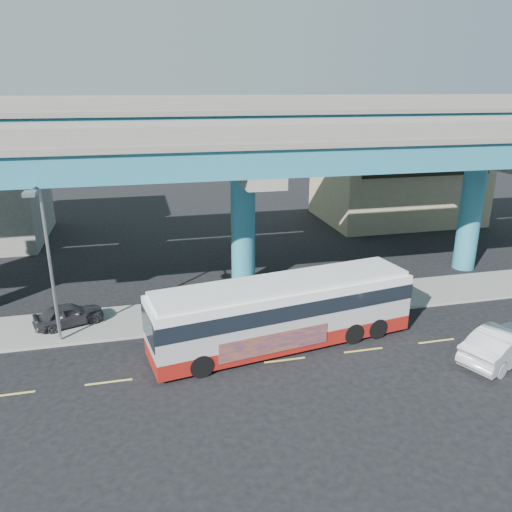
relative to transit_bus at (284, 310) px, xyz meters
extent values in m
plane|color=black|center=(-0.35, -1.21, -1.86)|extent=(120.00, 120.00, 0.00)
cube|color=gray|center=(-0.35, 4.29, -1.79)|extent=(70.00, 4.00, 0.15)
cube|color=#D8C64C|center=(-12.35, -1.51, -1.85)|extent=(2.00, 0.12, 0.01)
cube|color=#D8C64C|center=(-8.35, -1.51, -1.85)|extent=(2.00, 0.12, 0.01)
cube|color=#D8C64C|center=(-4.35, -1.51, -1.85)|extent=(2.00, 0.12, 0.01)
cube|color=#D8C64C|center=(-0.35, -1.51, -1.85)|extent=(2.00, 0.12, 0.01)
cube|color=#D8C64C|center=(3.65, -1.51, -1.85)|extent=(2.00, 0.12, 0.01)
cube|color=#D8C64C|center=(7.65, -1.51, -1.85)|extent=(2.00, 0.12, 0.01)
cube|color=#D8C64C|center=(11.65, -1.51, -1.85)|extent=(2.00, 0.12, 0.01)
cylinder|color=#206B7B|center=(-0.35, 7.79, 1.84)|extent=(1.50, 1.50, 7.40)
cube|color=gray|center=(-0.35, 7.79, 5.84)|extent=(2.00, 12.00, 0.60)
cube|color=gray|center=(-0.35, 11.29, 6.74)|extent=(1.80, 5.00, 1.20)
cylinder|color=#206B7B|center=(15.65, 7.79, 1.84)|extent=(1.50, 1.50, 7.40)
cube|color=gray|center=(15.65, 7.79, 5.84)|extent=(2.00, 12.00, 0.60)
cube|color=gray|center=(15.65, 11.29, 6.74)|extent=(1.80, 5.00, 1.20)
cube|color=#206B7B|center=(-0.35, 4.29, 6.84)|extent=(52.00, 5.00, 1.40)
cube|color=gray|center=(-0.35, 4.29, 7.69)|extent=(52.00, 5.40, 0.30)
cube|color=gray|center=(-0.35, 1.79, 8.24)|extent=(52.00, 0.25, 0.80)
cube|color=gray|center=(-0.35, 6.79, 8.24)|extent=(52.00, 0.25, 0.80)
cube|color=#206B7B|center=(-0.35, 11.29, 8.04)|extent=(52.00, 5.00, 1.40)
cube|color=gray|center=(-0.35, 11.29, 8.89)|extent=(52.00, 5.40, 0.30)
cube|color=gray|center=(-0.35, 8.79, 9.44)|extent=(52.00, 0.25, 0.80)
cube|color=gray|center=(-0.35, 13.79, 9.44)|extent=(52.00, 0.25, 0.80)
cube|color=tan|center=(17.65, 21.79, 1.64)|extent=(14.00, 10.00, 7.00)
cube|color=black|center=(17.65, 16.69, 3.74)|extent=(12.00, 0.25, 1.20)
cube|color=maroon|center=(-0.02, 0.00, -1.26)|extent=(13.42, 4.90, 0.77)
cube|color=#BCBCC1|center=(-0.02, 0.00, -0.05)|extent=(13.42, 4.90, 1.64)
cube|color=black|center=(-0.02, 0.00, 0.49)|extent=(13.48, 4.96, 0.77)
cube|color=silver|center=(-0.02, 0.00, 1.10)|extent=(13.42, 4.90, 0.44)
cube|color=silver|center=(-0.02, 0.00, 1.42)|extent=(12.98, 4.59, 0.22)
cube|color=black|center=(6.48, 1.08, 0.33)|extent=(0.48, 2.52, 1.31)
cube|color=black|center=(-6.52, -1.08, 0.33)|extent=(0.48, 2.52, 1.31)
cube|color=navy|center=(-0.86, -1.58, -0.85)|extent=(5.41, 0.95, 0.99)
cylinder|color=black|center=(-4.35, -1.99, -1.31)|extent=(1.13, 0.50, 1.09)
cylinder|color=black|center=(-4.76, 0.49, -1.31)|extent=(1.13, 0.50, 1.09)
cylinder|color=black|center=(3.43, -0.70, -1.31)|extent=(1.13, 0.50, 1.09)
cylinder|color=black|center=(3.02, 1.78, -1.31)|extent=(1.13, 0.50, 1.09)
cylinder|color=black|center=(4.83, -0.47, -1.31)|extent=(1.13, 0.50, 1.09)
cylinder|color=black|center=(4.42, 2.01, -1.31)|extent=(1.13, 0.50, 1.09)
imported|color=silver|center=(9.59, -3.87, -1.03)|extent=(5.41, 6.34, 1.67)
imported|color=#2B2B30|center=(-10.57, 4.42, -1.11)|extent=(3.55, 4.39, 1.20)
cylinder|color=gray|center=(-10.84, 2.79, 2.37)|extent=(0.16, 0.16, 8.16)
cylinder|color=gray|center=(-10.84, 1.68, 6.22)|extent=(0.12, 2.20, 0.12)
cube|color=gray|center=(-10.84, 0.58, 6.17)|extent=(0.50, 0.70, 0.18)
cylinder|color=gray|center=(4.41, 2.99, -0.72)|extent=(0.06, 0.06, 1.98)
cylinder|color=#B20A0A|center=(4.41, 2.96, 0.22)|extent=(0.53, 0.47, 0.68)
camera|label=1|loc=(-6.47, -21.30, 10.31)|focal=35.00mm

